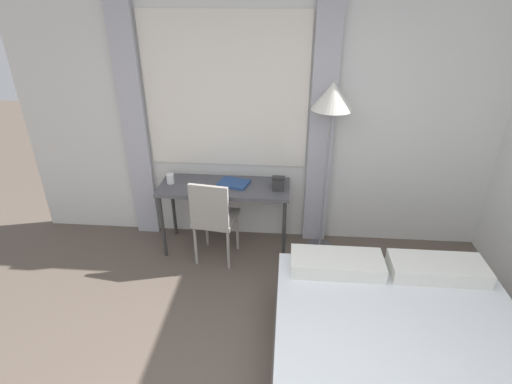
% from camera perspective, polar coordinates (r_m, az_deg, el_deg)
% --- Properties ---
extents(wall_back_with_window, '(5.34, 0.13, 2.70)m').
position_cam_1_polar(wall_back_with_window, '(4.04, 2.34, 10.51)').
color(wall_back_with_window, silver).
rests_on(wall_back_with_window, ground_plane).
extents(desk, '(1.31, 0.49, 0.74)m').
position_cam_1_polar(desk, '(4.04, -4.52, 0.08)').
color(desk, '#4C4C51').
rests_on(desk, ground_plane).
extents(desk_chair, '(0.45, 0.45, 0.91)m').
position_cam_1_polar(desk_chair, '(3.93, -6.09, -3.41)').
color(desk_chair, gray).
rests_on(desk_chair, ground_plane).
extents(bed, '(1.75, 1.96, 0.61)m').
position_cam_1_polar(bed, '(3.06, 20.31, -23.02)').
color(bed, '#4C4742').
rests_on(bed, ground_plane).
extents(standing_lamp, '(0.37, 0.37, 1.78)m').
position_cam_1_polar(standing_lamp, '(3.75, 10.75, 11.61)').
color(standing_lamp, '#4C4C51').
rests_on(standing_lamp, ground_plane).
extents(telephone, '(0.13, 0.17, 0.12)m').
position_cam_1_polar(telephone, '(3.94, 3.21, 1.31)').
color(telephone, '#2D2D2D').
rests_on(telephone, desk).
extents(book, '(0.34, 0.29, 0.02)m').
position_cam_1_polar(book, '(4.03, -3.21, 1.28)').
color(book, navy).
rests_on(book, desk).
extents(mug, '(0.08, 0.08, 0.10)m').
position_cam_1_polar(mug, '(4.12, -12.13, 1.88)').
color(mug, white).
rests_on(mug, desk).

